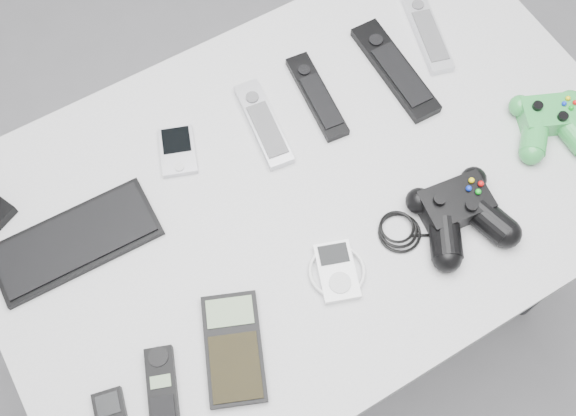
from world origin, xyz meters
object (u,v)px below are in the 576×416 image
remote_black_a (317,96)px  controller_black (460,212)px  cordless_handset (163,393)px  pda_keyboard (75,241)px  remote_silver_b (427,31)px  calculator (234,348)px  remote_black_b (395,69)px  desk (310,200)px  pda (178,151)px  mp3_player (337,271)px  remote_silver_a (264,123)px  controller_green (552,121)px

remote_black_a → controller_black: (0.08, -0.33, 0.02)m
cordless_handset → pda_keyboard: bearing=113.8°
remote_silver_b → calculator: bearing=-133.6°
cordless_handset → remote_black_b: bearing=46.8°
desk → remote_black_a: remote_black_a is taller
pda_keyboard → pda: (0.22, 0.07, -0.00)m
remote_black_a → mp3_player: 0.34m
cordless_handset → mp3_player: cordless_handset is taller
remote_silver_a → desk: bearing=-77.2°
calculator → controller_black: bearing=23.5°
remote_black_b → calculator: bearing=-147.3°
pda_keyboard → controller_green: controller_green is taller
remote_silver_b → calculator: remote_silver_b is taller
desk → remote_silver_b: 0.41m
remote_black_b → controller_green: bearing=-53.0°
controller_black → controller_green: (0.25, 0.06, -0.00)m
remote_black_a → pda: bearing=-179.1°
calculator → remote_black_b: bearing=53.8°
pda_keyboard → remote_black_b: bearing=3.0°
remote_silver_b → cordless_handset: cordless_handset is taller
mp3_player → desk: bearing=93.6°
controller_black → mp3_player: bearing=-177.1°
desk → mp3_player: mp3_player is taller
remote_silver_b → mp3_player: remote_silver_b is taller
pda_keyboard → remote_black_b: 0.65m
desk → pda_keyboard: (-0.40, 0.11, 0.07)m
cordless_handset → controller_green: controller_green is taller
pda → calculator: (-0.08, -0.36, 0.00)m
controller_green → mp3_player: bearing=-151.2°
controller_black → remote_silver_b: bearing=70.3°
pda_keyboard → remote_silver_a: (0.38, 0.04, 0.00)m
remote_silver_a → cordless_handset: (-0.37, -0.34, 0.00)m
pda_keyboard → remote_silver_b: bearing=6.1°
desk → remote_black_a: (0.10, 0.15, 0.08)m
desk → remote_black_b: (0.26, 0.12, 0.08)m
pda → controller_green: 0.67m
cordless_handset → controller_black: controller_black is taller
remote_black_b → pda_keyboard: bearing=-177.0°
remote_silver_b → controller_black: controller_black is taller
remote_black_b → remote_silver_a: bearing=176.9°
remote_silver_a → remote_black_a: bearing=8.9°
mp3_player → controller_black: bearing=15.0°
remote_black_a → remote_silver_a: bearing=-172.2°
remote_black_a → controller_green: 0.42m
cordless_handset → controller_black: size_ratio=0.51×
pda → calculator: size_ratio=0.55×
desk → remote_silver_b: size_ratio=5.88×
remote_silver_a → calculator: size_ratio=1.05×
desk → remote_black_a: size_ratio=6.04×
remote_silver_a → mp3_player: remote_silver_a is taller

